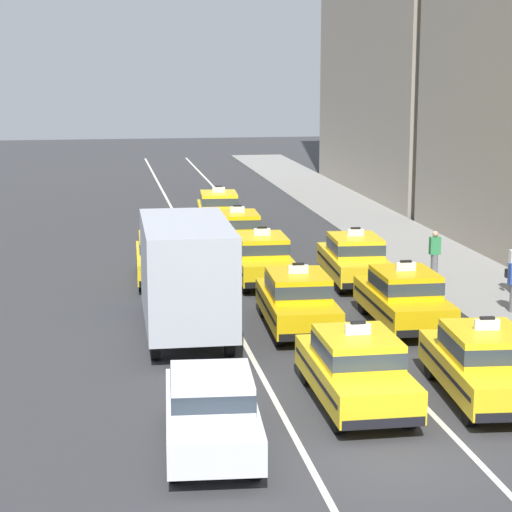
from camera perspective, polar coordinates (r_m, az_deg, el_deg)
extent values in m
plane|color=#353538|center=(19.13, 8.03, -11.85)|extent=(160.00, 160.00, 0.00)
cube|color=silver|center=(37.70, -3.35, -0.15)|extent=(0.14, 80.00, 0.01)
cube|color=silver|center=(38.15, 1.43, 0.00)|extent=(0.14, 80.00, 0.01)
cube|color=gray|center=(34.96, 12.04, -1.18)|extent=(4.00, 90.00, 0.15)
cylinder|color=black|center=(20.76, -4.81, -8.93)|extent=(0.28, 0.66, 0.64)
cylinder|color=black|center=(20.81, -0.78, -8.83)|extent=(0.28, 0.66, 0.64)
cylinder|color=black|center=(18.12, -4.71, -12.03)|extent=(0.28, 0.66, 0.64)
cylinder|color=black|center=(18.19, -0.06, -11.90)|extent=(0.28, 0.66, 0.64)
cube|color=silver|center=(19.33, -2.61, -9.41)|extent=(2.06, 4.41, 0.66)
cube|color=silver|center=(19.02, -2.61, -7.75)|extent=(1.69, 2.00, 0.60)
cube|color=#2D3842|center=(19.02, -2.61, -7.75)|extent=(1.71, 2.03, 0.33)
cylinder|color=black|center=(28.87, -6.27, -3.13)|extent=(0.25, 0.64, 0.64)
cylinder|color=black|center=(29.00, -2.51, -3.00)|extent=(0.25, 0.64, 0.64)
cylinder|color=black|center=(25.12, -5.89, -5.33)|extent=(0.25, 0.64, 0.64)
cylinder|color=black|center=(25.27, -1.57, -5.17)|extent=(0.25, 0.64, 0.64)
cube|color=#194C8C|center=(29.64, -4.55, -0.63)|extent=(2.13, 2.23, 2.10)
cube|color=#2D3842|center=(30.62, -4.70, 0.33)|extent=(1.93, 0.09, 0.76)
cube|color=#B2B7C1|center=(26.34, -4.07, -0.92)|extent=(2.37, 5.23, 2.70)
cylinder|color=black|center=(35.42, -6.72, -0.44)|extent=(0.26, 0.65, 0.64)
cylinder|color=black|center=(35.46, -4.34, -0.38)|extent=(0.26, 0.65, 0.64)
cylinder|color=black|center=(32.43, -6.65, -1.53)|extent=(0.26, 0.65, 0.64)
cylinder|color=black|center=(32.48, -4.04, -1.46)|extent=(0.26, 0.65, 0.64)
cube|color=yellow|center=(33.86, -5.45, -0.35)|extent=(1.95, 4.56, 0.70)
cube|color=black|center=(33.85, -5.45, -0.27)|extent=(1.96, 4.20, 0.10)
cube|color=yellow|center=(33.59, -5.46, 0.72)|extent=(1.67, 2.15, 0.64)
cube|color=#2D3842|center=(33.59, -5.46, 0.72)|extent=(1.69, 2.17, 0.35)
cube|color=white|center=(33.51, -5.48, 1.46)|extent=(0.56, 0.14, 0.24)
cube|color=black|center=(33.48, -5.48, 1.71)|extent=(0.32, 0.12, 0.06)
cube|color=black|center=(36.08, -5.57, -0.04)|extent=(1.71, 0.20, 0.20)
cube|color=black|center=(31.76, -5.30, -1.59)|extent=(1.71, 0.20, 0.20)
cylinder|color=black|center=(23.14, 3.04, -6.74)|extent=(0.24, 0.64, 0.64)
cylinder|color=black|center=(23.48, 6.58, -6.53)|extent=(0.24, 0.64, 0.64)
cylinder|color=black|center=(20.33, 4.85, -9.37)|extent=(0.24, 0.64, 0.64)
cylinder|color=black|center=(20.72, 8.87, -9.07)|extent=(0.24, 0.64, 0.64)
cube|color=yellow|center=(21.79, 5.80, -6.98)|extent=(1.82, 4.51, 0.70)
cube|color=black|center=(21.77, 5.80, -6.86)|extent=(1.84, 4.15, 0.10)
cube|color=yellow|center=(21.45, 5.94, -5.41)|extent=(1.61, 2.11, 0.64)
cube|color=#2D3842|center=(21.45, 5.94, -5.41)|extent=(1.63, 2.13, 0.35)
cube|color=white|center=(21.33, 5.96, -4.27)|extent=(0.56, 0.12, 0.24)
cube|color=black|center=(21.29, 5.97, -3.88)|extent=(0.32, 0.11, 0.06)
cube|color=black|center=(23.90, 4.44, -5.92)|extent=(1.71, 0.15, 0.20)
cube|color=black|center=(19.87, 7.43, -9.63)|extent=(1.71, 0.15, 0.20)
cylinder|color=black|center=(29.11, 0.47, -2.94)|extent=(0.26, 0.65, 0.64)
cylinder|color=black|center=(29.33, 3.34, -2.85)|extent=(0.26, 0.65, 0.64)
cylinder|color=black|center=(26.18, 1.36, -4.58)|extent=(0.26, 0.65, 0.64)
cylinder|color=black|center=(26.43, 4.53, -4.46)|extent=(0.26, 0.65, 0.64)
cube|color=yellow|center=(27.66, 2.41, -2.96)|extent=(1.97, 4.57, 0.70)
cube|color=black|center=(27.65, 2.41, -2.86)|extent=(1.98, 4.21, 0.10)
cube|color=yellow|center=(27.36, 2.47, -1.68)|extent=(1.68, 2.16, 0.64)
cube|color=#2D3842|center=(27.36, 2.47, -1.68)|extent=(1.70, 2.18, 0.35)
cube|color=white|center=(27.26, 2.48, -0.78)|extent=(0.56, 0.14, 0.24)
cube|color=black|center=(27.23, 2.48, -0.47)|extent=(0.32, 0.12, 0.06)
cube|color=black|center=(29.84, 1.71, -2.39)|extent=(1.71, 0.21, 0.20)
cube|color=black|center=(25.63, 3.22, -4.71)|extent=(1.71, 0.21, 0.20)
cylinder|color=black|center=(35.01, -1.23, -0.50)|extent=(0.26, 0.65, 0.64)
cylinder|color=black|center=(35.20, 1.16, -0.43)|extent=(0.26, 0.65, 0.64)
cylinder|color=black|center=(32.04, -0.61, -1.61)|extent=(0.26, 0.65, 0.64)
cylinder|color=black|center=(32.25, 1.99, -1.53)|extent=(0.26, 0.65, 0.64)
cube|color=yellow|center=(33.54, 0.32, -0.41)|extent=(1.92, 4.55, 0.70)
cube|color=black|center=(33.53, 0.32, -0.33)|extent=(1.93, 4.19, 0.10)
cube|color=yellow|center=(33.27, 0.35, 0.67)|extent=(1.66, 2.14, 0.64)
cube|color=#2D3842|center=(33.27, 0.35, 0.67)|extent=(1.68, 2.16, 0.35)
cube|color=white|center=(33.19, 0.35, 1.41)|extent=(0.56, 0.14, 0.24)
cube|color=black|center=(33.16, 0.35, 1.67)|extent=(0.32, 0.12, 0.06)
cube|color=black|center=(35.74, -0.18, -0.09)|extent=(1.71, 0.19, 0.20)
cube|color=black|center=(31.46, 0.88, -1.67)|extent=(1.71, 0.19, 0.20)
cylinder|color=black|center=(40.06, -2.38, 1.00)|extent=(0.27, 0.65, 0.64)
cylinder|color=black|center=(40.20, -0.28, 1.05)|extent=(0.27, 0.65, 0.64)
cylinder|color=black|center=(37.06, -2.00, 0.16)|extent=(0.27, 0.65, 0.64)
cylinder|color=black|center=(37.22, 0.26, 0.21)|extent=(0.27, 0.65, 0.64)
cube|color=yellow|center=(38.56, -1.11, 1.13)|extent=(1.99, 4.57, 0.70)
cube|color=black|center=(38.55, -1.11, 1.20)|extent=(1.99, 4.21, 0.10)
cube|color=yellow|center=(38.30, -1.09, 2.08)|extent=(1.69, 2.17, 0.64)
cube|color=#2D3842|center=(38.30, -1.09, 2.08)|extent=(1.71, 2.19, 0.35)
cube|color=white|center=(38.23, -1.09, 2.73)|extent=(0.56, 0.14, 0.24)
cube|color=black|center=(38.21, -1.09, 2.95)|extent=(0.32, 0.12, 0.06)
cube|color=black|center=(40.77, -1.42, 1.33)|extent=(1.71, 0.21, 0.20)
cube|color=black|center=(36.45, -0.76, 0.13)|extent=(1.71, 0.21, 0.20)
cylinder|color=black|center=(46.01, -3.22, 2.34)|extent=(0.28, 0.65, 0.64)
cylinder|color=black|center=(46.09, -1.38, 2.37)|extent=(0.28, 0.65, 0.64)
cylinder|color=black|center=(42.99, -3.05, 1.70)|extent=(0.28, 0.65, 0.64)
cylinder|color=black|center=(43.08, -1.09, 1.74)|extent=(0.28, 0.65, 0.64)
cube|color=yellow|center=(44.48, -2.19, 2.49)|extent=(2.10, 4.61, 0.70)
cube|color=black|center=(44.48, -2.19, 2.56)|extent=(2.09, 4.25, 0.10)
cube|color=yellow|center=(44.24, -2.19, 3.32)|extent=(1.74, 2.20, 0.64)
cube|color=#2D3842|center=(44.24, -2.19, 3.32)|extent=(1.76, 2.22, 0.35)
cube|color=white|center=(44.18, -2.19, 3.88)|extent=(0.57, 0.16, 0.24)
cube|color=black|center=(44.16, -2.19, 4.08)|extent=(0.33, 0.13, 0.06)
cube|color=black|center=(46.70, -2.35, 2.60)|extent=(1.72, 0.25, 0.20)
cube|color=black|center=(42.35, -2.01, 1.70)|extent=(1.72, 0.25, 0.20)
cylinder|color=black|center=(23.91, 10.24, -6.32)|extent=(0.29, 0.66, 0.64)
cylinder|color=black|center=(24.32, 13.62, -6.15)|extent=(0.29, 0.66, 0.64)
cylinder|color=black|center=(21.13, 12.39, -8.79)|extent=(0.29, 0.66, 0.64)
cube|color=yellow|center=(22.61, 13.09, -6.54)|extent=(2.15, 4.63, 0.70)
cube|color=black|center=(22.60, 13.10, -6.42)|extent=(2.14, 4.27, 0.10)
cube|color=yellow|center=(22.28, 13.29, -5.01)|extent=(1.76, 2.22, 0.64)
cube|color=#2D3842|center=(22.28, 13.29, -5.01)|extent=(1.78, 2.24, 0.35)
cube|color=white|center=(22.16, 13.34, -3.92)|extent=(0.57, 0.16, 0.24)
cube|color=black|center=(22.13, 13.35, -3.55)|extent=(0.33, 0.14, 0.06)
cube|color=black|center=(24.70, 11.51, -5.55)|extent=(1.72, 0.28, 0.20)
cylinder|color=black|center=(29.62, 6.34, -2.76)|extent=(0.25, 0.64, 0.64)
cylinder|color=black|center=(30.02, 9.07, -2.64)|extent=(0.25, 0.64, 0.64)
cylinder|color=black|center=(26.77, 7.99, -4.33)|extent=(0.25, 0.64, 0.64)
cylinder|color=black|center=(27.21, 10.98, -4.17)|extent=(0.25, 0.64, 0.64)
cube|color=yellow|center=(28.30, 8.58, -2.75)|extent=(1.87, 4.53, 0.70)
cube|color=black|center=(28.29, 8.58, -2.65)|extent=(1.89, 4.17, 0.10)
cube|color=yellow|center=(28.01, 8.71, -1.50)|extent=(1.63, 2.13, 0.64)
cube|color=#2D3842|center=(28.01, 8.71, -1.50)|extent=(1.65, 2.15, 0.35)
cube|color=white|center=(27.92, 8.74, -0.62)|extent=(0.56, 0.13, 0.24)
cube|color=black|center=(27.89, 8.75, -0.31)|extent=(0.32, 0.12, 0.06)
cube|color=black|center=(30.42, 7.36, -2.21)|extent=(1.71, 0.17, 0.20)
cube|color=black|center=(26.34, 9.96, -4.43)|extent=(1.71, 0.17, 0.20)
cylinder|color=black|center=(34.99, 4.03, -0.53)|extent=(0.27, 0.65, 0.64)
cylinder|color=black|center=(35.28, 6.39, -0.48)|extent=(0.27, 0.65, 0.64)
cylinder|color=black|center=(32.06, 5.01, -1.65)|extent=(0.27, 0.65, 0.64)
cylinder|color=black|center=(32.37, 7.57, -1.58)|extent=(0.27, 0.65, 0.64)
cube|color=yellow|center=(33.59, 5.74, -0.45)|extent=(2.03, 4.59, 0.70)
cube|color=black|center=(33.58, 5.74, -0.37)|extent=(2.04, 4.23, 0.10)
cube|color=yellow|center=(33.32, 5.82, 0.62)|extent=(1.71, 2.18, 0.64)
cube|color=#2D3842|center=(33.32, 5.82, 0.62)|extent=(1.73, 2.20, 0.35)
cube|color=white|center=(33.24, 5.83, 1.37)|extent=(0.57, 0.15, 0.24)
cube|color=black|center=(33.21, 5.84, 1.62)|extent=(0.33, 0.13, 0.06)
cube|color=black|center=(35.76, 5.00, -0.13)|extent=(1.71, 0.23, 0.20)
cube|color=black|center=(31.54, 6.56, -1.71)|extent=(1.71, 0.23, 0.20)
cylinder|color=slate|center=(33.74, 10.36, -0.65)|extent=(0.24, 0.24, 0.90)
cube|color=#338C4C|center=(33.59, 10.41, 0.60)|extent=(0.36, 0.22, 0.59)
sphere|color=tan|center=(33.52, 10.43, 1.28)|extent=(0.20, 0.20, 0.20)
cube|color=black|center=(32.32, 14.46, -0.99)|extent=(0.10, 0.20, 0.28)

